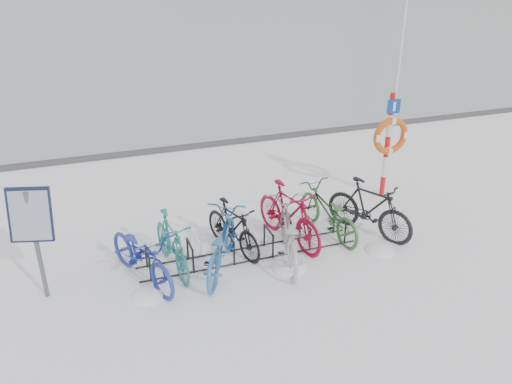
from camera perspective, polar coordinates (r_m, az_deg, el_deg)
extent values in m
plane|color=white|center=(9.06, -0.72, -7.19)|extent=(900.00, 900.00, 0.00)
cube|color=#3F3F42|center=(14.22, -8.48, 5.04)|extent=(400.00, 0.25, 0.10)
cylinder|color=black|center=(8.44, -12.00, -8.69)|extent=(0.04, 0.04, 0.44)
cylinder|color=black|center=(8.81, -12.43, -7.18)|extent=(0.04, 0.04, 0.44)
cylinder|color=black|center=(8.51, -12.35, -6.67)|extent=(0.04, 0.44, 0.04)
cylinder|color=black|center=(8.53, -7.18, -7.91)|extent=(0.04, 0.04, 0.44)
cylinder|color=black|center=(8.89, -7.83, -6.45)|extent=(0.04, 0.04, 0.44)
cylinder|color=black|center=(8.59, -7.59, -5.92)|extent=(0.04, 0.44, 0.04)
cylinder|color=black|center=(8.67, -2.52, -7.10)|extent=(0.04, 0.04, 0.44)
cylinder|color=black|center=(9.03, -3.35, -5.70)|extent=(0.04, 0.04, 0.44)
cylinder|color=black|center=(8.74, -2.97, -5.15)|extent=(0.04, 0.44, 0.04)
cylinder|color=black|center=(8.87, 1.95, -6.28)|extent=(0.04, 0.04, 0.44)
cylinder|color=black|center=(9.23, 0.96, -4.95)|extent=(0.04, 0.04, 0.44)
cylinder|color=black|center=(8.94, 1.46, -4.39)|extent=(0.04, 0.44, 0.04)
cylinder|color=black|center=(9.13, 6.18, -5.46)|extent=(0.04, 0.04, 0.44)
cylinder|color=black|center=(9.47, 5.05, -4.21)|extent=(0.04, 0.04, 0.44)
cylinder|color=black|center=(9.19, 5.66, -3.63)|extent=(0.04, 0.44, 0.04)
cylinder|color=black|center=(9.43, 10.15, -4.67)|extent=(0.04, 0.04, 0.44)
cylinder|color=black|center=(9.77, 8.91, -3.48)|extent=(0.04, 0.04, 0.44)
cylinder|color=black|center=(9.49, 9.61, -2.90)|extent=(0.04, 0.44, 0.04)
cylinder|color=black|center=(8.87, -0.25, -7.79)|extent=(4.00, 0.03, 0.03)
cylinder|color=black|center=(9.23, -1.16, -6.40)|extent=(4.00, 0.03, 0.03)
cylinder|color=#595B5E|center=(8.24, -23.74, -5.71)|extent=(0.07, 0.07, 1.81)
cube|color=black|center=(7.97, -24.42, -2.37)|extent=(0.66, 0.39, 0.82)
cube|color=#8C99AD|center=(7.93, -24.43, -2.50)|extent=(0.59, 0.31, 0.73)
cylinder|color=red|center=(11.53, 14.23, 0.68)|extent=(0.11, 0.11, 0.47)
cylinder|color=silver|center=(11.35, 14.48, 2.84)|extent=(0.11, 0.11, 0.47)
cylinder|color=red|center=(11.19, 14.73, 5.06)|extent=(0.11, 0.11, 0.47)
cylinder|color=silver|center=(11.04, 14.99, 7.35)|extent=(0.11, 0.11, 0.47)
cylinder|color=red|center=(10.92, 15.26, 9.69)|extent=(0.11, 0.11, 0.47)
torus|color=#CD4F13|center=(11.03, 15.13, 6.21)|extent=(0.82, 0.14, 0.82)
cube|color=navy|center=(10.86, 15.48, 9.41)|extent=(0.30, 0.03, 0.30)
cylinder|color=silver|center=(11.01, 15.60, 9.89)|extent=(0.04, 0.04, 4.26)
imported|color=#22359C|center=(8.37, -12.96, -6.83)|extent=(1.33, 2.02, 1.00)
imported|color=#227474|center=(8.57, -9.64, -5.63)|extent=(0.69, 1.74, 1.02)
imported|color=#2D68A3|center=(8.46, -4.06, -5.76)|extent=(1.52, 2.02, 1.01)
imported|color=black|center=(8.99, -2.67, -3.90)|extent=(0.93, 1.68, 0.97)
imported|color=#A4A7AB|center=(8.74, 3.68, -4.55)|extent=(1.22, 2.12, 1.05)
imported|color=maroon|center=(9.25, 3.76, -2.42)|extent=(0.97, 2.00, 1.16)
imported|color=#2F5F2D|center=(9.63, 8.21, -2.06)|extent=(0.91, 1.93, 0.98)
imported|color=black|center=(9.74, 12.84, -1.67)|extent=(1.33, 1.88, 1.11)
ellipsoid|color=white|center=(10.15, 5.28, -3.52)|extent=(0.44, 0.44, 0.15)
ellipsoid|color=white|center=(9.25, -6.00, -6.59)|extent=(0.46, 0.46, 0.16)
ellipsoid|color=white|center=(9.45, 13.94, -6.55)|extent=(0.54, 0.54, 0.19)
ellipsoid|color=white|center=(8.72, 3.78, -8.67)|extent=(0.60, 0.60, 0.21)
ellipsoid|color=white|center=(8.22, -12.27, -11.59)|extent=(0.52, 0.52, 0.18)
ellipsoid|color=white|center=(9.56, 0.18, -5.33)|extent=(0.41, 0.41, 0.14)
ellipsoid|color=white|center=(10.58, 15.34, -3.13)|extent=(0.44, 0.44, 0.15)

